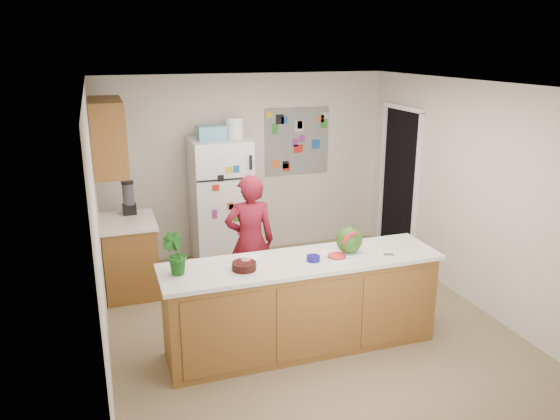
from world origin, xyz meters
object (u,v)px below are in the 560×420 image
object	(u,v)px
watermelon	(349,240)
cherry_bowl	(244,266)
person	(250,242)
refrigerator	(221,203)

from	to	relation	value
watermelon	cherry_bowl	world-z (taller)	watermelon
person	cherry_bowl	size ratio (longest dim) A/B	6.93
person	watermelon	world-z (taller)	person
refrigerator	person	xyz separation A→B (m)	(0.03, -1.34, -0.09)
refrigerator	watermelon	distance (m)	2.49
refrigerator	person	world-z (taller)	refrigerator
watermelon	cherry_bowl	size ratio (longest dim) A/B	1.16
refrigerator	person	distance (m)	1.34
refrigerator	cherry_bowl	size ratio (longest dim) A/B	7.71
refrigerator	watermelon	size ratio (longest dim) A/B	6.64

